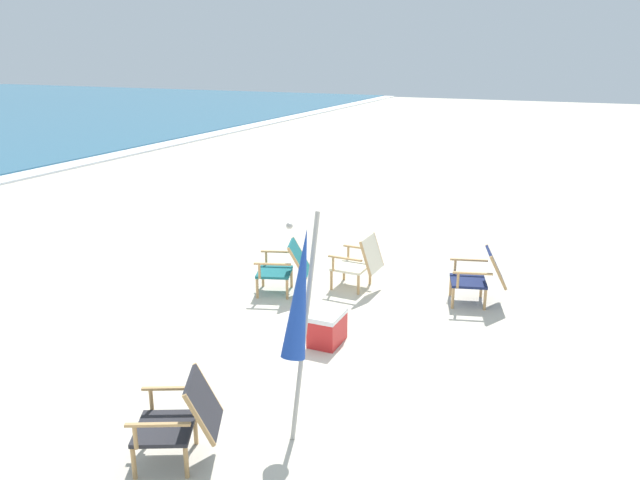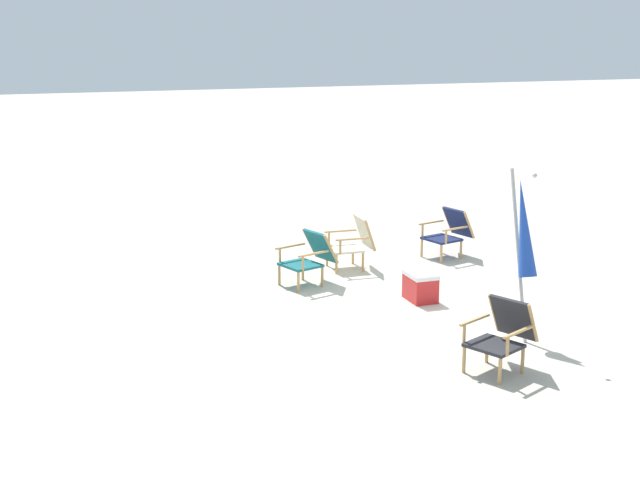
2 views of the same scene
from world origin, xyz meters
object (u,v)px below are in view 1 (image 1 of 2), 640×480
cooler_box (327,328)px  beach_chair_front_left (360,261)px  beach_chair_mid_center (182,417)px  beach_chair_back_right (286,266)px  umbrella_furled_blue (300,295)px  beach_chair_front_right (481,275)px

cooler_box → beach_chair_front_left: bearing=8.0°
beach_chair_mid_center → beach_chair_back_right: bearing=13.9°
beach_chair_front_left → beach_chair_mid_center: (-4.44, -0.02, -0.00)m
beach_chair_front_left → beach_chair_mid_center: size_ratio=0.91×
beach_chair_front_left → beach_chair_mid_center: 4.44m
beach_chair_front_left → cooler_box: size_ratio=1.67×
beach_chair_mid_center → cooler_box: 2.60m
beach_chair_back_right → umbrella_furled_blue: 3.56m
beach_chair_front_right → umbrella_furled_blue: bearing=165.3°
beach_chair_front_left → umbrella_furled_blue: size_ratio=0.40×
beach_chair_front_right → beach_chair_back_right: bearing=105.7°
beach_chair_front_left → cooler_box: beach_chair_front_left is taller
beach_chair_back_right → cooler_box: beach_chair_back_right is taller
beach_chair_mid_center → beach_chair_front_right: (4.58, -1.71, -0.00)m
beach_chair_front_left → cooler_box: (-1.86, -0.26, -0.23)m
beach_chair_front_left → beach_chair_front_right: size_ratio=0.94×
beach_chair_front_right → cooler_box: size_ratio=1.77×
beach_chair_back_right → beach_chair_front_left: bearing=-56.9°
beach_chair_mid_center → beach_chair_front_right: 4.89m
beach_chair_front_left → umbrella_furled_blue: bearing=-168.3°
cooler_box → beach_chair_front_right: bearing=-36.2°
beach_chair_mid_center → umbrella_furled_blue: umbrella_furled_blue is taller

